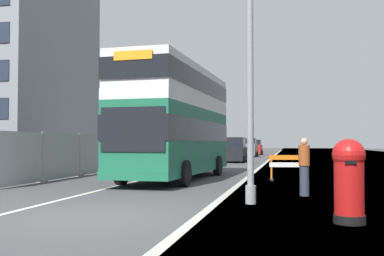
# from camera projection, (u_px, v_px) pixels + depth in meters

# --- Properties ---
(ground) EXTENTS (140.00, 280.00, 0.10)m
(ground) POSITION_uv_depth(u_px,v_px,m) (115.00, 219.00, 9.93)
(ground) COLOR #424244
(double_decker_bus) EXTENTS (3.26, 10.47, 5.02)m
(double_decker_bus) POSITION_uv_depth(u_px,v_px,m) (177.00, 121.00, 20.41)
(double_decker_bus) COLOR #196042
(double_decker_bus) RESTS_ON ground
(lamppost_foreground) EXTENTS (0.29, 0.70, 8.15)m
(lamppost_foreground) POSITION_uv_depth(u_px,v_px,m) (250.00, 63.00, 12.22)
(lamppost_foreground) COLOR gray
(lamppost_foreground) RESTS_ON ground
(red_pillar_postbox) EXTENTS (0.67, 0.67, 1.73)m
(red_pillar_postbox) POSITION_uv_depth(u_px,v_px,m) (349.00, 177.00, 9.17)
(red_pillar_postbox) COLOR black
(red_pillar_postbox) RESTS_ON ground
(roadworks_barrier) EXTENTS (1.69, 0.66, 1.12)m
(roadworks_barrier) POSITION_uv_depth(u_px,v_px,m) (289.00, 165.00, 19.57)
(roadworks_barrier) COLOR orange
(roadworks_barrier) RESTS_ON ground
(construction_site_fence) EXTENTS (0.44, 20.60, 2.14)m
(construction_site_fence) POSITION_uv_depth(u_px,v_px,m) (107.00, 154.00, 25.33)
(construction_site_fence) COLOR #A8AAAD
(construction_site_fence) RESTS_ON ground
(car_oncoming_near) EXTENTS (1.98, 4.13, 2.13)m
(car_oncoming_near) POSITION_uv_depth(u_px,v_px,m) (235.00, 151.00, 38.42)
(car_oncoming_near) COLOR black
(car_oncoming_near) RESTS_ON ground
(car_receding_mid) EXTENTS (1.99, 4.41, 1.99)m
(car_receding_mid) POSITION_uv_depth(u_px,v_px,m) (216.00, 150.00, 48.13)
(car_receding_mid) COLOR navy
(car_receding_mid) RESTS_ON ground
(car_receding_far) EXTENTS (1.94, 4.50, 2.21)m
(car_receding_far) POSITION_uv_depth(u_px,v_px,m) (249.00, 148.00, 53.72)
(car_receding_far) COLOR slate
(car_receding_far) RESTS_ON ground
(car_far_side) EXTENTS (2.10, 4.33, 2.13)m
(car_far_side) POSITION_uv_depth(u_px,v_px,m) (255.00, 148.00, 63.42)
(car_far_side) COLOR maroon
(car_far_side) RESTS_ON ground
(bare_tree_far_verge_near) EXTENTS (3.15, 3.14, 4.90)m
(bare_tree_far_verge_near) POSITION_uv_depth(u_px,v_px,m) (133.00, 138.00, 54.26)
(bare_tree_far_verge_near) COLOR #4C3D2D
(bare_tree_far_verge_near) RESTS_ON ground
(bare_tree_far_verge_mid) EXTENTS (2.23, 2.16, 4.81)m
(bare_tree_far_verge_mid) POSITION_uv_depth(u_px,v_px,m) (136.00, 137.00, 54.21)
(bare_tree_far_verge_mid) COLOR #4C3D2D
(bare_tree_far_verge_mid) RESTS_ON ground
(pedestrian_at_kerb) EXTENTS (0.34, 0.34, 1.80)m
(pedestrian_at_kerb) POSITION_uv_depth(u_px,v_px,m) (304.00, 167.00, 13.92)
(pedestrian_at_kerb) COLOR #2D3342
(pedestrian_at_kerb) RESTS_ON ground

